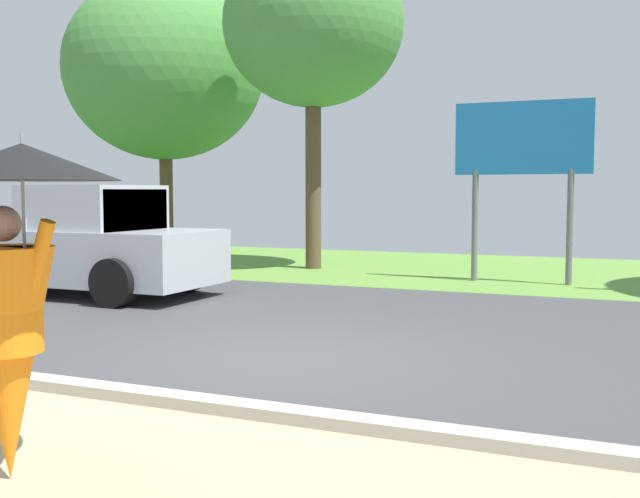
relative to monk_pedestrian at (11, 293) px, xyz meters
The scene contains 6 objects.
ground_plane 6.83m from the monk_pedestrian, 90.07° to the left, with size 40.00×22.00×0.20m.
monk_pedestrian is the anchor object (origin of this frame).
pickup_truck 8.93m from the monk_pedestrian, 129.18° to the left, with size 5.20×2.28×1.88m.
roadside_billboard 11.77m from the monk_pedestrian, 83.87° to the left, with size 2.60×0.12×3.50m.
tree_left_far 17.15m from the monk_pedestrian, 121.65° to the left, with size 5.43×5.43×7.58m.
tree_center_back 13.73m from the monk_pedestrian, 105.88° to the left, with size 4.08×4.08×7.39m.
Camera 1 is at (3.56, -7.24, 1.79)m, focal length 42.83 mm.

